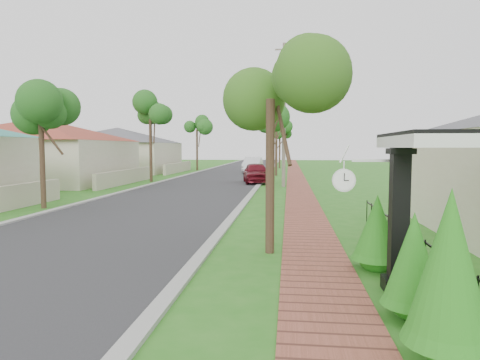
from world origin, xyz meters
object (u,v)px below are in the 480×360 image
at_px(near_tree, 271,97).
at_px(station_clock, 346,179).
at_px(parked_car_red, 256,173).
at_px(utility_pole, 284,115).
at_px(porch_post, 399,228).
at_px(parked_car_white, 253,165).

bearing_deg(near_tree, station_clock, -54.67).
distance_m(parked_car_red, near_tree, 20.47).
distance_m(near_tree, station_clock, 3.12).
bearing_deg(parked_car_red, utility_pole, -62.79).
bearing_deg(utility_pole, parked_car_red, 126.39).
bearing_deg(near_tree, porch_post, -46.77).
bearing_deg(near_tree, parked_car_red, 95.31).
height_order(parked_car_red, utility_pole, utility_pole).
relative_size(parked_car_red, utility_pole, 0.47).
relative_size(porch_post, parked_car_white, 0.53).
distance_m(porch_post, station_clock, 1.26).
distance_m(porch_post, parked_car_red, 23.06).
distance_m(parked_car_white, near_tree, 33.26).
relative_size(porch_post, near_tree, 0.54).
relative_size(parked_car_red, parked_car_white, 0.90).
bearing_deg(parked_car_red, station_clock, -90.60).
bearing_deg(parked_car_white, porch_post, -79.24).
distance_m(parked_car_red, utility_pole, 5.11).
height_order(near_tree, utility_pole, utility_pole).
distance_m(parked_car_red, station_clock, 22.56).
bearing_deg(parked_car_white, near_tree, -82.59).
height_order(parked_car_white, utility_pole, utility_pole).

